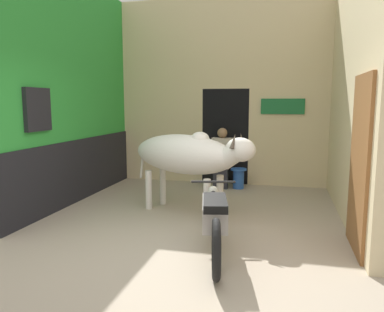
{
  "coord_description": "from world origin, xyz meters",
  "views": [
    {
      "loc": [
        1.35,
        -3.96,
        1.77
      ],
      "look_at": [
        -0.08,
        1.83,
        0.91
      ],
      "focal_mm": 35.0,
      "sensor_mm": 36.0,
      "label": 1
    }
  ],
  "objects": [
    {
      "name": "wall_right_with_door",
      "position": [
        2.33,
        1.99,
        1.95
      ],
      "size": [
        0.22,
        4.07,
        3.97
      ],
      "color": "beige",
      "rests_on": "ground_plane"
    },
    {
      "name": "wall_left_shopfront",
      "position": [
        -2.32,
        2.02,
        1.92
      ],
      "size": [
        0.25,
        4.07,
        3.97
      ],
      "color": "green",
      "rests_on": "ground_plane"
    },
    {
      "name": "cow",
      "position": [
        -0.13,
        1.71,
        0.95
      ],
      "size": [
        2.23,
        1.33,
        1.35
      ],
      "color": "silver",
      "rests_on": "ground_plane"
    },
    {
      "name": "motorcycle_near",
      "position": [
        0.58,
        0.25,
        0.43
      ],
      "size": [
        0.65,
        2.02,
        0.75
      ],
      "color": "black",
      "rests_on": "ground_plane"
    },
    {
      "name": "ground_plane",
      "position": [
        0.0,
        0.0,
        0.0
      ],
      "size": [
        30.0,
        30.0,
        0.0
      ],
      "primitive_type": "plane",
      "color": "tan"
    },
    {
      "name": "plastic_stool",
      "position": [
        0.46,
        3.65,
        0.22
      ],
      "size": [
        0.33,
        0.33,
        0.42
      ],
      "color": "#2856B2",
      "rests_on": "ground_plane"
    },
    {
      "name": "shopkeeper_seated",
      "position": [
        0.1,
        3.67,
        0.65
      ],
      "size": [
        0.42,
        0.33,
        1.25
      ],
      "color": "#282833",
      "rests_on": "ground_plane"
    },
    {
      "name": "wall_back_with_doorway",
      "position": [
        0.04,
        4.3,
        1.68
      ],
      "size": [
        4.48,
        0.93,
        3.97
      ],
      "color": "beige",
      "rests_on": "ground_plane"
    }
  ]
}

